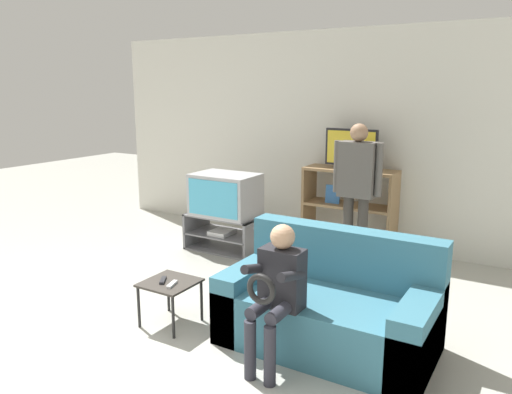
# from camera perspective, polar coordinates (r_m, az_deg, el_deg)

# --- Properties ---
(wall_back) EXTENTS (6.40, 0.06, 2.60)m
(wall_back) POSITION_cam_1_polar(r_m,az_deg,el_deg) (6.32, 7.95, 6.71)
(wall_back) COLOR silver
(wall_back) RESTS_ON ground_plane
(tv_stand) EXTENTS (0.89, 0.51, 0.43)m
(tv_stand) POSITION_cam_1_polar(r_m,az_deg,el_deg) (6.02, -3.58, -4.05)
(tv_stand) COLOR slate
(tv_stand) RESTS_ON ground_plane
(television_main) EXTENTS (0.75, 0.53, 0.49)m
(television_main) POSITION_cam_1_polar(r_m,az_deg,el_deg) (5.89, -3.51, 0.28)
(television_main) COLOR #B2B2B7
(television_main) RESTS_ON tv_stand
(media_shelf) EXTENTS (1.09, 0.38, 0.98)m
(media_shelf) POSITION_cam_1_polar(r_m,az_deg,el_deg) (6.05, 10.57, -1.30)
(media_shelf) COLOR #9E7A51
(media_shelf) RESTS_ON ground_plane
(television_flat) EXTENTS (0.62, 0.20, 0.47)m
(television_flat) POSITION_cam_1_polar(r_m,az_deg,el_deg) (5.90, 10.81, 5.28)
(television_flat) COLOR black
(television_flat) RESTS_ON media_shelf
(folding_stool) EXTENTS (0.40, 0.37, 0.60)m
(folding_stool) POSITION_cam_1_polar(r_m,az_deg,el_deg) (4.87, 1.68, -4.72)
(folding_stool) COLOR #B7B7BC
(folding_stool) RESTS_ON ground_plane
(snack_table) EXTENTS (0.41, 0.41, 0.37)m
(snack_table) POSITION_cam_1_polar(r_m,az_deg,el_deg) (4.18, -9.81, -10.12)
(snack_table) COLOR #38332D
(snack_table) RESTS_ON ground_plane
(remote_control_black) EXTENTS (0.11, 0.14, 0.02)m
(remote_control_black) POSITION_cam_1_polar(r_m,az_deg,el_deg) (4.18, -10.59, -9.33)
(remote_control_black) COLOR #232328
(remote_control_black) RESTS_ON snack_table
(remote_control_white) EXTENTS (0.07, 0.15, 0.02)m
(remote_control_white) POSITION_cam_1_polar(r_m,az_deg,el_deg) (4.08, -9.57, -9.80)
(remote_control_white) COLOR silver
(remote_control_white) RESTS_ON snack_table
(couch) EXTENTS (1.55, 0.84, 0.84)m
(couch) POSITION_cam_1_polar(r_m,az_deg,el_deg) (3.88, 8.44, -12.48)
(couch) COLOR teal
(couch) RESTS_ON ground_plane
(person_standing_adult) EXTENTS (0.53, 0.20, 1.55)m
(person_standing_adult) POSITION_cam_1_polar(r_m,az_deg,el_deg) (5.37, 11.46, 1.70)
(person_standing_adult) COLOR #3D3833
(person_standing_adult) RESTS_ON ground_plane
(person_seated_child) EXTENTS (0.33, 0.43, 1.01)m
(person_seated_child) POSITION_cam_1_polar(r_m,az_deg,el_deg) (3.43, 2.38, -10.18)
(person_seated_child) COLOR #2D2D38
(person_seated_child) RESTS_ON ground_plane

